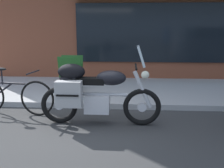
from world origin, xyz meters
name	(u,v)px	position (x,y,z in m)	size (l,w,h in m)	color
ground_plane	(63,129)	(0.00, 0.00, 0.00)	(80.00, 80.00, 0.00)	#363636
touring_motorcycle	(93,91)	(0.49, 0.27, 0.61)	(2.16, 0.66, 1.41)	black
parked_bicycle	(12,95)	(-1.20, 0.73, 0.38)	(1.77, 0.48, 0.94)	black
sandwich_board_sign	(71,74)	(-0.31, 2.10, 0.58)	(0.55, 0.41, 0.91)	#1E511E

